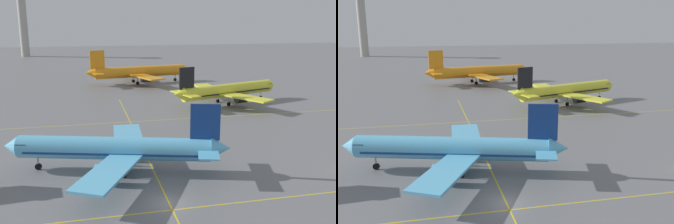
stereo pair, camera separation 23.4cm
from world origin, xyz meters
TOP-DOWN VIEW (x-y plane):
  - ground_plane at (0.00, 0.00)m, footprint 600.00×600.00m
  - airliner_front_gate at (-5.42, 11.51)m, footprint 34.03×29.02m
  - airliner_second_row at (28.51, 52.77)m, footprint 34.39×29.39m
  - airliner_third_row at (9.98, 92.23)m, footprint 39.63×33.81m
  - taxiway_markings at (0.00, 18.85)m, footprint 138.07×91.75m
  - control_tower at (-45.14, 211.55)m, footprint 8.82×8.82m

SIDE VIEW (x-z plane):
  - ground_plane at x=0.00m, z-range 0.00..0.00m
  - taxiway_markings at x=0.00m, z-range 0.00..0.01m
  - airliner_front_gate at x=-5.42m, z-range -1.70..9.05m
  - airliner_second_row at x=28.51m, z-range -1.73..9.20m
  - airliner_third_row at x=9.98m, z-range -1.96..10.38m
  - control_tower at x=-45.14m, z-range 3.14..45.22m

